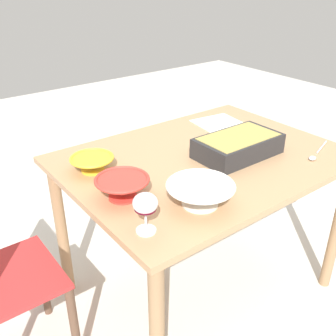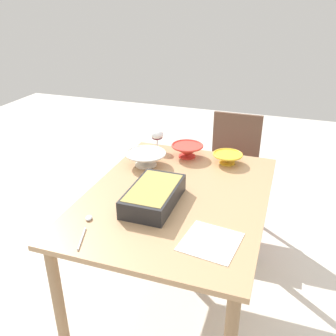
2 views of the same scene
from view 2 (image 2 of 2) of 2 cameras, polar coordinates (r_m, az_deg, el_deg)
The scene contains 10 objects.
ground_plane at distance 2.39m, azimuth 1.19°, elevation -20.19°, with size 8.00×8.00×0.00m, color beige.
dining_table at distance 1.96m, azimuth 1.36°, elevation -6.55°, with size 1.21×0.91×0.77m.
chair at distance 2.85m, azimuth 9.85°, elevation -0.21°, with size 0.40×0.38×0.89m.
wine_glass at distance 2.40m, azimuth -1.69°, elevation 4.97°, with size 0.08×0.08×0.14m.
casserole_dish at distance 1.80m, azimuth -2.25°, elevation -4.14°, with size 0.38×0.22×0.09m.
mixing_bowl at distance 2.26m, azimuth 9.20°, elevation 1.60°, with size 0.18×0.18×0.06m.
small_bowl at distance 2.31m, azimuth 2.99°, elevation 2.79°, with size 0.20×0.20×0.08m.
serving_bowl at distance 2.21m, azimuth -3.47°, elevation 1.57°, with size 0.24×0.24×0.08m.
serving_spoon at distance 1.70m, azimuth -12.49°, elevation -8.54°, with size 0.24×0.10×0.01m.
napkin at distance 1.58m, azimuth 6.60°, elevation -11.25°, with size 0.23×0.23×0.00m, color white.
Camera 2 is at (-1.58, -0.49, 1.72)m, focal length 39.41 mm.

